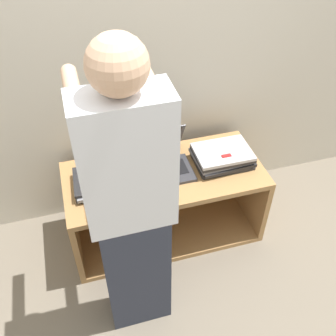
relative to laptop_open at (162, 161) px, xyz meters
name	(u,v)px	position (x,y,z in m)	size (l,w,h in m)	color
ground_plane	(176,261)	(0.00, -0.35, -0.60)	(12.00, 12.00, 0.00)	#756B5B
wall_back	(146,50)	(0.00, 0.33, 0.60)	(8.00, 0.05, 2.40)	beige
cart	(162,197)	(0.00, 0.00, -0.33)	(1.27, 0.58, 0.55)	#A87A47
laptop_open	(162,161)	(0.00, 0.00, 0.00)	(0.36, 0.38, 0.25)	#333338
laptop_stack_left	(104,181)	(-0.38, -0.06, -0.02)	(0.37, 0.28, 0.06)	#232326
laptop_stack_right	(222,156)	(0.39, -0.07, 0.00)	(0.38, 0.29, 0.10)	#232326
person	(131,210)	(-0.31, -0.60, 0.27)	(0.40, 0.53, 1.73)	#2D3342
inventory_tag	(226,156)	(0.39, -0.13, 0.06)	(0.06, 0.02, 0.01)	red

